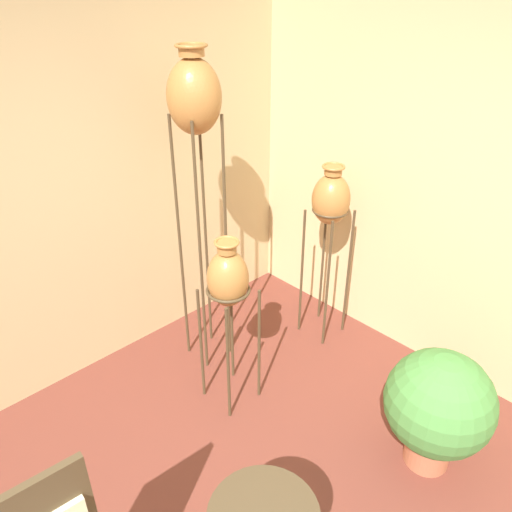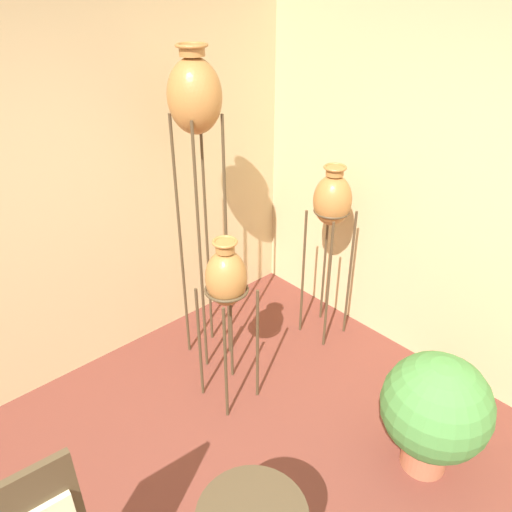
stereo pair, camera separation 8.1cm
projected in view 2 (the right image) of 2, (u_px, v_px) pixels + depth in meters
wall_back at (17, 206)px, 3.01m from camera, size 8.28×0.06×2.70m
vase_stand_tall at (195, 105)px, 2.97m from camera, size 0.33×0.33×2.23m
vase_stand_medium at (332, 204)px, 3.56m from camera, size 0.28×0.28×1.42m
vase_stand_short at (226, 281)px, 3.04m from camera, size 0.29×0.29×1.22m
potted_plant at (435, 410)px, 2.79m from camera, size 0.62×0.62×0.78m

